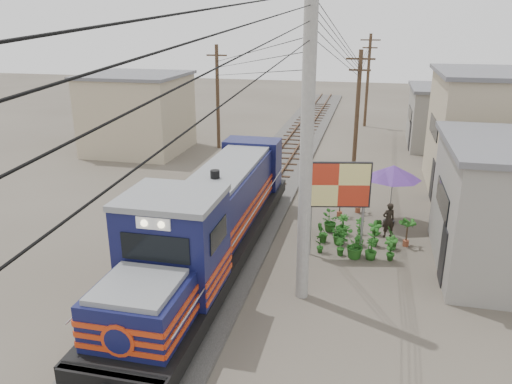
% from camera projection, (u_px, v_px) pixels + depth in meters
% --- Properties ---
extents(ground, '(120.00, 120.00, 0.00)m').
position_uv_depth(ground, '(204.00, 276.00, 17.48)').
color(ground, '#473F35').
rests_on(ground, ground).
extents(ballast, '(3.60, 70.00, 0.16)m').
position_uv_depth(ballast, '(264.00, 187.00, 26.66)').
color(ballast, '#595651').
rests_on(ballast, ground).
extents(track, '(1.15, 70.00, 0.12)m').
position_uv_depth(track, '(264.00, 183.00, 26.60)').
color(track, '#51331E').
rests_on(track, ground).
extents(locomotive, '(2.79, 15.16, 3.76)m').
position_uv_depth(locomotive, '(211.00, 223.00, 17.82)').
color(locomotive, black).
rests_on(locomotive, ground).
extents(utility_pole_main, '(0.40, 0.40, 10.00)m').
position_uv_depth(utility_pole_main, '(307.00, 146.00, 14.64)').
color(utility_pole_main, '#9E9B93').
rests_on(utility_pole_main, ground).
extents(wooden_pole_mid, '(1.60, 0.24, 7.00)m').
position_uv_depth(wooden_pole_mid, '(357.00, 110.00, 28.21)').
color(wooden_pole_mid, '#4C3826').
rests_on(wooden_pole_mid, ground).
extents(wooden_pole_far, '(1.60, 0.24, 7.50)m').
position_uv_depth(wooden_pole_far, '(368.00, 79.00, 40.95)').
color(wooden_pole_far, '#4C3826').
rests_on(wooden_pole_far, ground).
extents(wooden_pole_left, '(1.60, 0.24, 7.00)m').
position_uv_depth(wooden_pole_left, '(218.00, 95.00, 33.92)').
color(wooden_pole_left, '#4C3826').
rests_on(wooden_pole_left, ground).
extents(power_lines, '(9.65, 19.00, 3.30)m').
position_uv_depth(power_lines, '(255.00, 42.00, 22.86)').
color(power_lines, black).
rests_on(power_lines, ground).
extents(shophouse_back, '(6.30, 6.30, 4.20)m').
position_uv_depth(shophouse_back, '(455.00, 117.00, 34.70)').
color(shophouse_back, gray).
rests_on(shophouse_back, ground).
extents(shophouse_left, '(6.30, 6.30, 5.20)m').
position_uv_depth(shophouse_left, '(138.00, 113.00, 33.49)').
color(shophouse_left, tan).
rests_on(shophouse_left, ground).
extents(billboard, '(2.36, 0.60, 3.68)m').
position_uv_depth(billboard, '(338.00, 187.00, 18.24)').
color(billboard, '#99999E').
rests_on(billboard, ground).
extents(market_umbrella, '(2.51, 2.51, 2.64)m').
position_uv_depth(market_umbrella, '(393.00, 172.00, 21.39)').
color(market_umbrella, black).
rests_on(market_umbrella, ground).
extents(vendor, '(0.64, 0.56, 1.49)m').
position_uv_depth(vendor, '(388.00, 220.00, 20.45)').
color(vendor, black).
rests_on(vendor, ground).
extents(plant_nursery, '(3.38, 3.47, 1.05)m').
position_uv_depth(plant_nursery, '(352.00, 236.00, 19.65)').
color(plant_nursery, '#205819').
rests_on(plant_nursery, ground).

